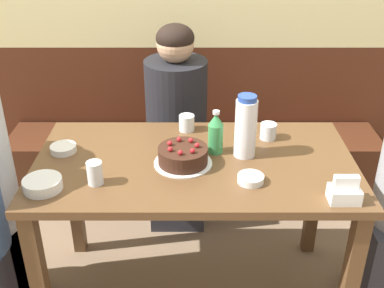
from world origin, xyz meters
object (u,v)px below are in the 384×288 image
soju_bottle (218,133)px  glass_water_tall (189,123)px  glass_shot_small (97,173)px  water_pitcher (248,127)px  bench_seat (196,166)px  bowl_soup_white (65,148)px  bowl_rice_small (45,184)px  napkin_holder (347,192)px  bowl_side_dish (253,179)px  glass_tumbler_short (270,131)px  person_dark_striped (179,133)px  birthday_cake (185,156)px

soju_bottle → glass_water_tall: size_ratio=2.59×
glass_shot_small → water_pitcher: bearing=20.6°
soju_bottle → bench_seat: bearing=96.6°
bowl_soup_white → bowl_rice_small: 0.29m
napkin_holder → bowl_side_dish: (-0.32, 0.13, -0.02)m
glass_tumbler_short → person_dark_striped: size_ratio=0.06×
napkin_holder → person_dark_striped: bearing=124.6°
birthday_cake → water_pitcher: (0.26, 0.07, 0.10)m
soju_bottle → bowl_soup_white: 0.65m
bowl_rice_small → glass_water_tall: bearing=42.7°
bowl_soup_white → glass_shot_small: size_ratio=1.20×
water_pitcher → napkin_holder: water_pitcher is taller
bowl_side_dish → glass_water_tall: (-0.25, 0.44, 0.02)m
soju_bottle → glass_shot_small: soju_bottle is taller
bowl_rice_small → glass_shot_small: 0.20m
napkin_holder → bowl_side_dish: 0.35m
birthday_cake → soju_bottle: (0.14, 0.10, 0.05)m
glass_shot_small → bowl_side_dish: bearing=0.9°
napkin_holder → glass_tumbler_short: napkin_holder is taller
bowl_side_dish → glass_water_tall: size_ratio=1.37×
birthday_cake → glass_shot_small: (-0.33, -0.15, 0.01)m
water_pitcher → person_dark_striped: (-0.30, 0.57, -0.32)m
birthday_cake → soju_bottle: 0.18m
water_pitcher → napkin_holder: size_ratio=2.45×
bench_seat → napkin_holder: bearing=-64.5°
water_pitcher → bowl_side_dish: size_ratio=2.64×
glass_tumbler_short → glass_shot_small: bearing=-152.3°
birthday_cake → person_dark_striped: (-0.05, 0.65, -0.23)m
napkin_holder → person_dark_striped: person_dark_striped is taller
person_dark_striped → bowl_side_dish: bearing=21.5°
birthday_cake → glass_tumbler_short: birthday_cake is taller
glass_water_tall → glass_tumbler_short: size_ratio=1.02×
bench_seat → soju_bottle: (0.09, -0.76, 0.62)m
bowl_rice_small → glass_water_tall: glass_water_tall is taller
soju_bottle → birthday_cake: bearing=-144.1°
bench_seat → person_dark_striped: bearing=-114.2°
birthday_cake → glass_water_tall: birthday_cake is taller
glass_water_tall → person_dark_striped: person_dark_striped is taller
birthday_cake → person_dark_striped: size_ratio=0.21×
bowl_soup_white → person_dark_striped: 0.75m
bench_seat → glass_water_tall: 0.79m
bench_seat → napkin_holder: 1.36m
glass_tumbler_short → glass_water_tall: bearing=167.4°
bowl_side_dish → glass_water_tall: 0.51m
water_pitcher → bowl_side_dish: water_pitcher is taller
soju_bottle → bowl_soup_white: bearing=179.7°
soju_bottle → bowl_rice_small: soju_bottle is taller
napkin_holder → bowl_rice_small: bearing=176.0°
birthday_cake → soju_bottle: size_ratio=1.24×
birthday_cake → bowl_side_dish: bearing=-27.7°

